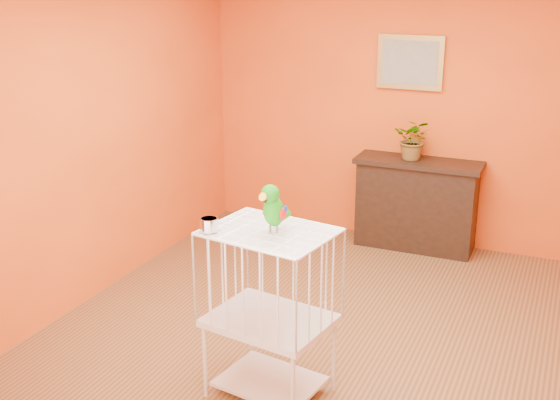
% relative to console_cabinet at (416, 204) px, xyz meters
% --- Properties ---
extents(ground, '(4.50, 4.50, 0.00)m').
position_rel_console_cabinet_xyz_m(ground, '(-0.18, -2.04, -0.44)').
color(ground, brown).
rests_on(ground, ground).
extents(room_shell, '(4.50, 4.50, 4.50)m').
position_rel_console_cabinet_xyz_m(room_shell, '(-0.18, -2.04, 1.15)').
color(room_shell, '#E65415').
rests_on(room_shell, ground).
extents(console_cabinet, '(1.18, 0.42, 0.87)m').
position_rel_console_cabinet_xyz_m(console_cabinet, '(0.00, 0.00, 0.00)').
color(console_cabinet, black).
rests_on(console_cabinet, ground).
extents(potted_plant, '(0.36, 0.39, 0.30)m').
position_rel_console_cabinet_xyz_m(potted_plant, '(-0.06, -0.05, 0.59)').
color(potted_plant, '#26722D').
rests_on(potted_plant, console_cabinet).
extents(framed_picture, '(0.62, 0.04, 0.50)m').
position_rel_console_cabinet_xyz_m(framed_picture, '(-0.18, 0.18, 1.31)').
color(framed_picture, olive).
rests_on(framed_picture, room_shell).
extents(birdcage, '(0.79, 0.66, 1.11)m').
position_rel_console_cabinet_xyz_m(birdcage, '(-0.25, -2.82, 0.14)').
color(birdcage, beige).
rests_on(birdcage, ground).
extents(feed_cup, '(0.11, 0.11, 0.08)m').
position_rel_console_cabinet_xyz_m(feed_cup, '(-0.57, -2.97, 0.71)').
color(feed_cup, silver).
rests_on(feed_cup, birdcage).
extents(parrot, '(0.15, 0.27, 0.30)m').
position_rel_console_cabinet_xyz_m(parrot, '(-0.22, -2.83, 0.82)').
color(parrot, '#59544C').
rests_on(parrot, birdcage).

